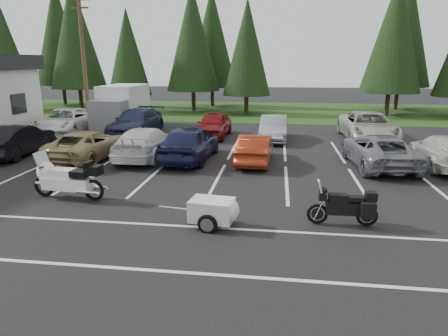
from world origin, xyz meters
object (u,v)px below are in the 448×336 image
Objects in this scene: box_truck at (119,107)px; car_near_3 at (146,143)px; car_near_2 at (88,145)px; adventure_motorcycle at (343,203)px; car_far_0 at (66,121)px; car_near_7 at (444,151)px; car_far_4 at (368,126)px; car_far_1 at (136,122)px; car_far_3 at (274,128)px; car_near_4 at (190,142)px; touring_motorcycle at (67,176)px; car_near_6 at (379,150)px; car_near_1 at (17,140)px; car_far_2 at (214,125)px; utility_pole at (84,58)px; cargo_trailer at (212,213)px; car_near_5 at (255,148)px.

box_truck is 1.10× the size of car_near_3.
adventure_motorcycle is at bearing 151.83° from car_near_2.
car_near_7 is at bearing -20.09° from car_far_0.
car_far_4 is at bearing -4.11° from car_far_0.
car_far_3 is (8.60, -0.63, -0.08)m from car_far_1.
car_near_4 reaches higher than touring_motorcycle.
car_far_0 is (-7.33, 5.88, 0.05)m from car_near_3.
box_truck is at bearing 110.89° from touring_motorcycle.
box_truck is 17.37m from car_near_6.
car_near_1 is 17.10m from car_near_6.
car_near_4 is 11.11m from car_far_4.
car_far_0 is at bearing -51.14° from car_near_2.
car_far_3 reaches higher than adventure_motorcycle.
car_far_2 reaches higher than car_near_2.
car_far_4 is at bearing -7.64° from box_truck.
car_near_1 is (0.13, -7.99, -3.93)m from utility_pole.
car_near_7 is 2.25× the size of adventure_motorcycle.
car_near_6 reaches higher than car_far_3.
car_far_0 reaches higher than adventure_motorcycle.
car_near_2 is at bearing -155.82° from car_far_4.
car_far_2 is 13.81m from cargo_trailer.
car_far_2 is at bearing -11.05° from utility_pole.
car_far_2 is at bearing -25.02° from car_near_7.
utility_pole is at bearing -92.83° from car_near_1.
car_near_2 is at bearing 148.12° from adventure_motorcycle.
car_far_0 is 18.77m from car_far_4.
cargo_trailer is at bearing 110.26° from car_near_4.
car_near_4 is at bearing -5.20° from car_near_6.
car_near_6 is at bearing -33.53° from car_far_2.
car_near_3 is 9.40m from car_far_0.
car_far_0 is 1.96× the size of touring_motorcycle.
box_truck reaches higher than car_near_3.
car_far_3 is (3.81, 5.40, -0.12)m from car_near_4.
car_near_3 is 1.15× the size of car_far_2.
touring_motorcycle reaches higher than cargo_trailer.
car_far_1 is 1.26× the size of car_far_3.
car_far_0 is at bearing -12.97° from car_near_7.
utility_pole is 18.53m from car_far_4.
car_near_1 is at bearing -118.44° from car_far_1.
car_near_3 is at bearing 137.95° from adventure_motorcycle.
utility_pole is 3.10× the size of touring_motorcycle.
utility_pole is at bearing 118.85° from touring_motorcycle.
car_near_3 is 10.79m from adventure_motorcycle.
box_truck is 3.21× the size of cargo_trailer.
car_far_1 is (0.04, 6.54, 0.10)m from car_near_2.
car_far_3 reaches higher than cargo_trailer.
utility_pole is at bearing 159.63° from car_far_1.
car_near_1 is 0.86× the size of car_far_1.
car_far_4 is at bearing 70.05° from cargo_trailer.
car_near_3 is 1.26× the size of car_near_5.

